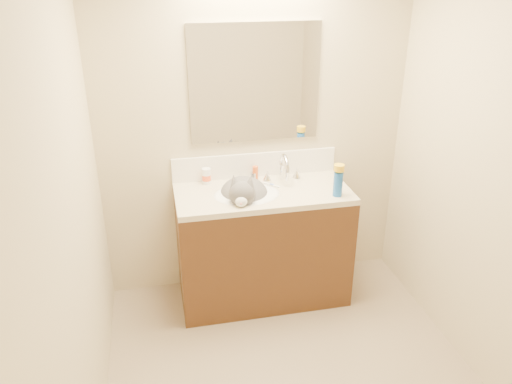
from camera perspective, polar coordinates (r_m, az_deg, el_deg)
name	(u,v)px	position (r m, az deg, el deg)	size (l,w,h in m)	color
room_shell	(311,153)	(2.31, 6.27, 4.44)	(2.24, 2.54, 2.52)	#C5B492
vanity_cabinet	(263,247)	(3.63, 0.77, -6.35)	(1.20, 0.55, 0.82)	#442713
counter_slab	(263,194)	(3.43, 0.81, -0.18)	(1.20, 0.55, 0.04)	beige
basin	(247,204)	(3.40, -1.06, -1.33)	(0.45, 0.36, 0.14)	white
faucet	(284,170)	(3.55, 3.17, 2.54)	(0.28, 0.20, 0.21)	silver
cat	(244,195)	(3.39, -1.38, -0.38)	(0.42, 0.50, 0.35)	#504E50
backsplash	(255,165)	(3.62, -0.10, 3.12)	(1.20, 0.02, 0.18)	white
mirror	(255,84)	(3.45, -0.11, 12.28)	(0.90, 0.02, 0.80)	white
pill_bottle	(206,176)	(3.53, -5.68, 1.83)	(0.06, 0.06, 0.11)	white
pill_label	(207,178)	(3.53, -5.67, 1.66)	(0.06, 0.06, 0.04)	#FB5829
silver_jar	(253,176)	(3.59, -0.29, 1.83)	(0.05, 0.05, 0.05)	#B7B7BC
amber_bottle	(255,173)	(3.58, -0.09, 2.19)	(0.04, 0.04, 0.10)	#D25118
toothbrush	(272,185)	(3.50, 1.81, 0.79)	(0.01, 0.14, 0.01)	white
toothbrush_head	(272,185)	(3.50, 1.81, 0.83)	(0.01, 0.03, 0.01)	#6B86E4
spray_can	(338,184)	(3.36, 9.35, 0.91)	(0.06, 0.06, 0.17)	#1956B4
spray_cap	(339,168)	(3.31, 9.48, 2.75)	(0.07, 0.07, 0.04)	yellow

